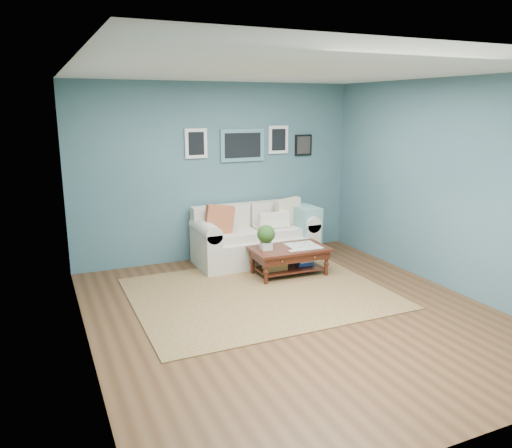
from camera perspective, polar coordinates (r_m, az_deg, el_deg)
room_shell at (r=5.55m, az=4.38°, el=3.07°), size 5.00×5.02×2.70m
area_rug at (r=6.45m, az=0.40°, el=-7.90°), size 3.15×2.52×0.01m
loveseat at (r=7.68m, az=0.37°, el=-1.37°), size 1.88×0.85×0.97m
coffee_table at (r=7.04m, az=3.39°, el=-3.29°), size 1.09×0.65×0.75m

